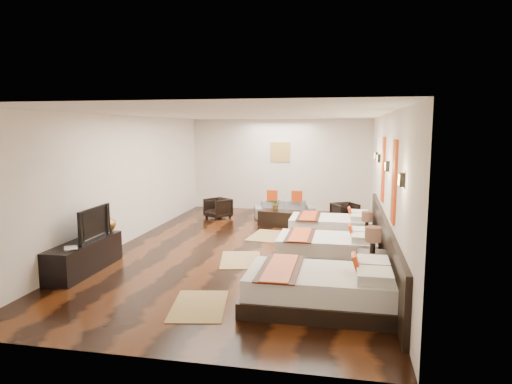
% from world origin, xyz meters
% --- Properties ---
extents(floor, '(5.50, 9.50, 0.01)m').
position_xyz_m(floor, '(0.00, 0.00, 0.00)').
color(floor, black).
rests_on(floor, ground).
extents(ceiling, '(5.50, 9.50, 0.01)m').
position_xyz_m(ceiling, '(0.00, 0.00, 2.80)').
color(ceiling, white).
rests_on(ceiling, floor).
extents(back_wall, '(5.50, 0.01, 2.80)m').
position_xyz_m(back_wall, '(0.00, 4.75, 1.40)').
color(back_wall, silver).
rests_on(back_wall, floor).
extents(left_wall, '(0.01, 9.50, 2.80)m').
position_xyz_m(left_wall, '(-2.75, 0.00, 1.40)').
color(left_wall, silver).
rests_on(left_wall, floor).
extents(right_wall, '(0.01, 9.50, 2.80)m').
position_xyz_m(right_wall, '(2.75, 0.00, 1.40)').
color(right_wall, silver).
rests_on(right_wall, floor).
extents(headboard_panel, '(0.08, 6.60, 0.90)m').
position_xyz_m(headboard_panel, '(2.71, -0.80, 0.45)').
color(headboard_panel, black).
rests_on(headboard_panel, floor).
extents(bed_near, '(2.12, 1.33, 0.81)m').
position_xyz_m(bed_near, '(1.70, -2.94, 0.28)').
color(bed_near, black).
rests_on(bed_near, floor).
extents(bed_mid, '(1.92, 1.21, 0.73)m').
position_xyz_m(bed_mid, '(1.69, -0.61, 0.25)').
color(bed_mid, black).
rests_on(bed_mid, floor).
extents(bed_far, '(1.92, 1.20, 0.73)m').
position_xyz_m(bed_far, '(1.69, 1.35, 0.25)').
color(bed_far, black).
rests_on(bed_far, floor).
extents(nightstand_a, '(0.49, 0.49, 0.96)m').
position_xyz_m(nightstand_a, '(2.44, -1.83, 0.34)').
color(nightstand_a, black).
rests_on(nightstand_a, floor).
extents(nightstand_b, '(0.42, 0.42, 0.82)m').
position_xyz_m(nightstand_b, '(2.44, 0.31, 0.29)').
color(nightstand_b, black).
rests_on(nightstand_b, floor).
extents(jute_mat_near, '(0.95, 1.31, 0.01)m').
position_xyz_m(jute_mat_near, '(-0.01, -3.22, 0.01)').
color(jute_mat_near, '#A08451').
rests_on(jute_mat_near, floor).
extents(jute_mat_mid, '(0.98, 1.33, 0.01)m').
position_xyz_m(jute_mat_mid, '(0.05, -0.87, 0.01)').
color(jute_mat_mid, '#A08451').
rests_on(jute_mat_mid, floor).
extents(jute_mat_far, '(0.89, 1.28, 0.01)m').
position_xyz_m(jute_mat_far, '(0.22, 1.19, 0.01)').
color(jute_mat_far, '#A08451').
rests_on(jute_mat_far, floor).
extents(tv_console, '(0.50, 1.80, 0.55)m').
position_xyz_m(tv_console, '(-2.50, -2.09, 0.28)').
color(tv_console, black).
rests_on(tv_console, floor).
extents(tv, '(0.16, 1.02, 0.59)m').
position_xyz_m(tv, '(-2.45, -1.96, 0.84)').
color(tv, black).
rests_on(tv, tv_console).
extents(book, '(0.33, 0.34, 0.03)m').
position_xyz_m(book, '(-2.50, -2.66, 0.56)').
color(book, black).
rests_on(book, tv_console).
extents(figurine, '(0.45, 0.45, 0.38)m').
position_xyz_m(figurine, '(-2.50, -1.31, 0.74)').
color(figurine, brown).
rests_on(figurine, tv_console).
extents(sofa, '(1.79, 1.06, 0.49)m').
position_xyz_m(sofa, '(0.32, 3.42, 0.24)').
color(sofa, slate).
rests_on(sofa, floor).
extents(armchair_left, '(0.86, 0.87, 0.57)m').
position_xyz_m(armchair_left, '(-1.52, 3.05, 0.28)').
color(armchair_left, black).
rests_on(armchair_left, floor).
extents(armchair_right, '(0.83, 0.83, 0.56)m').
position_xyz_m(armchair_right, '(2.00, 2.98, 0.28)').
color(armchair_right, black).
rests_on(armchair_right, floor).
extents(coffee_table, '(1.07, 0.66, 0.40)m').
position_xyz_m(coffee_table, '(0.32, 2.37, 0.20)').
color(coffee_table, black).
rests_on(coffee_table, floor).
extents(table_plant, '(0.30, 0.27, 0.29)m').
position_xyz_m(table_plant, '(0.22, 2.43, 0.54)').
color(table_plant, '#25541C').
rests_on(table_plant, coffee_table).
extents(orange_panel_a, '(0.04, 0.40, 1.30)m').
position_xyz_m(orange_panel_a, '(2.73, -1.90, 1.70)').
color(orange_panel_a, '#D86014').
rests_on(orange_panel_a, right_wall).
extents(orange_panel_b, '(0.04, 0.40, 1.30)m').
position_xyz_m(orange_panel_b, '(2.73, 0.30, 1.70)').
color(orange_panel_b, '#D86014').
rests_on(orange_panel_b, right_wall).
extents(sconce_near, '(0.07, 0.12, 0.18)m').
position_xyz_m(sconce_near, '(2.70, -3.00, 1.85)').
color(sconce_near, black).
rests_on(sconce_near, right_wall).
extents(sconce_mid, '(0.07, 0.12, 0.18)m').
position_xyz_m(sconce_mid, '(2.70, -0.80, 1.85)').
color(sconce_mid, black).
rests_on(sconce_mid, right_wall).
extents(sconce_far, '(0.07, 0.12, 0.18)m').
position_xyz_m(sconce_far, '(2.70, 1.40, 1.85)').
color(sconce_far, black).
rests_on(sconce_far, right_wall).
extents(sconce_lounge, '(0.07, 0.12, 0.18)m').
position_xyz_m(sconce_lounge, '(2.70, 2.30, 1.85)').
color(sconce_lounge, black).
rests_on(sconce_lounge, right_wall).
extents(gold_artwork, '(0.60, 0.04, 0.60)m').
position_xyz_m(gold_artwork, '(0.00, 4.73, 1.80)').
color(gold_artwork, '#AD873F').
rests_on(gold_artwork, back_wall).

